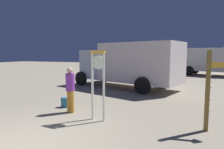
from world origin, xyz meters
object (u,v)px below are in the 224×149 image
Objects in this scene: arrow_sign at (220,80)px; box_truck_far at (213,60)px; box_truck_near at (130,63)px; person_near_clock at (70,87)px; backpack at (65,102)px; standing_clock at (98,77)px.

box_truck_far is (1.42, 15.64, 0.07)m from arrow_sign.
box_truck_near is (-4.17, 5.90, 0.10)m from arrow_sign.
backpack is at bearing 138.07° from person_near_clock.
box_truck_near reaches higher than backpack.
backpack is 0.05× the size of box_truck_far.
person_near_clock is 1.07m from backpack.
standing_clock is 2.40m from backpack.
box_truck_far is (5.59, 9.74, -0.03)m from box_truck_near.
box_truck_near is (1.11, 5.27, 1.34)m from backpack.
person_near_clock is at bearing 178.69° from arrow_sign.
box_truck_far is at bearing 60.15° from box_truck_near.
standing_clock is 1.35× the size of person_near_clock.
person_near_clock is (-1.28, 0.40, -0.46)m from standing_clock.
person_near_clock is 5.85m from box_truck_near.
standing_clock is at bearing -17.11° from person_near_clock.
box_truck_far reaches higher than person_near_clock.
backpack is (-1.87, 0.93, -1.18)m from standing_clock.
standing_clock is 0.31× the size of box_truck_near.
box_truck_near is 11.23m from box_truck_far.
backpack is at bearing 153.72° from standing_clock.
standing_clock is 3.42m from arrow_sign.
standing_clock is 6.24m from box_truck_near.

